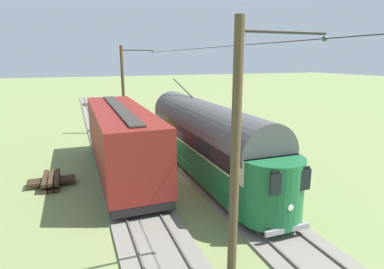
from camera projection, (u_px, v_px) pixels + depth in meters
The scene contains 10 objects.
ground_plane at pixel (161, 170), 19.62m from camera, with size 220.00×220.00×0.00m, color olive.
track_streetcar_siding at pixel (194, 163), 20.69m from camera, with size 2.80×80.00×0.18m.
track_adjacent_siding at pixel (122, 172), 19.10m from camera, with size 2.80×80.00×0.18m.
vintage_streetcar at pixel (205, 137), 18.52m from camera, with size 2.65×15.98×5.11m.
coach_adjacent at pixel (121, 139), 18.42m from camera, with size 2.96×12.27×3.85m.
catenary_pole_foreground at pixel (124, 89), 28.14m from camera, with size 3.06×0.28×7.83m.
catenary_pole_mid_near at pixel (238, 152), 9.07m from camera, with size 3.06×0.28×7.83m.
overhead_wire_run at pixel (190, 49), 19.41m from camera, with size 2.85×24.95×0.18m.
spare_tie_stack at pixel (52, 181), 17.12m from camera, with size 2.40×2.40×0.54m.
track_end_bumper at pixel (103, 127), 30.01m from camera, with size 1.80×0.60×0.80m, color #B2A519.
Camera 1 is at (4.72, 18.06, 6.71)m, focal length 29.58 mm.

